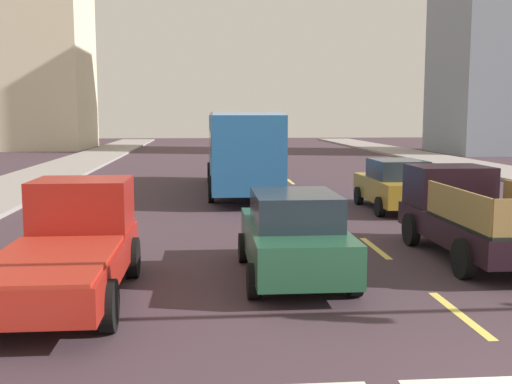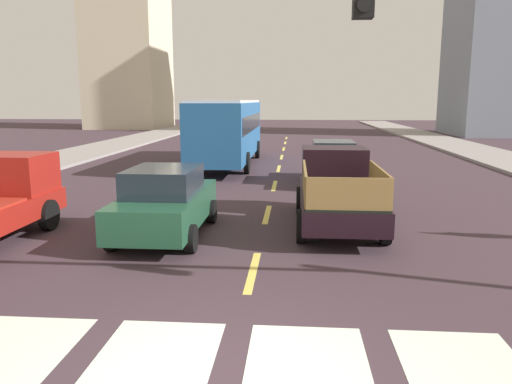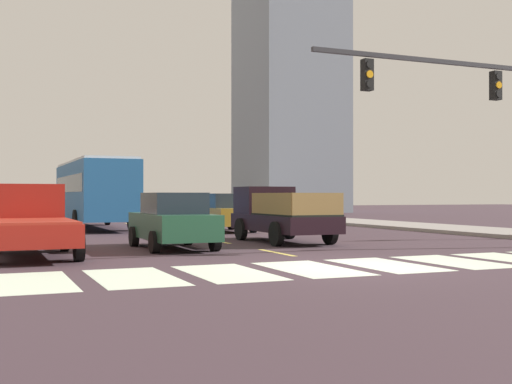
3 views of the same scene
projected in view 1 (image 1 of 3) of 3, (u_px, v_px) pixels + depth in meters
The scene contains 13 objects.
lane_dash_0 at pixel (459, 314), 9.98m from camera, with size 0.16×2.40×0.01m, color #E4CC55.
lane_dash_1 at pixel (375, 248), 14.92m from camera, with size 0.16×2.40×0.01m, color #E4CC55.
lane_dash_2 at pixel (333, 215), 19.86m from camera, with size 0.16×2.40×0.01m, color #E4CC55.
lane_dash_3 at pixel (307, 195), 24.81m from camera, with size 0.16×2.40×0.01m, color #E4CC55.
lane_dash_4 at pixel (290, 181), 29.75m from camera, with size 0.16×2.40×0.01m, color #E4CC55.
lane_dash_5 at pixel (278, 172), 34.69m from camera, with size 0.16×2.40×0.01m, color #E4CC55.
lane_dash_6 at pixel (269, 165), 39.64m from camera, with size 0.16×2.40×0.01m, color #E4CC55.
lane_dash_7 at pixel (262, 159), 44.58m from camera, with size 0.16×2.40×0.01m, color #E4CC55.
pickup_stakebed at pixel (470, 215), 14.09m from camera, with size 2.18×5.20×1.96m.
pickup_dark at pixel (70, 244), 11.01m from camera, with size 2.18×5.20×1.96m.
city_bus at pixel (240, 145), 25.43m from camera, with size 2.72×10.80×3.32m.
sedan_far at pixel (294, 235), 12.10m from camera, with size 2.02×4.40×1.72m.
sedan_mid at pixel (396, 185), 20.76m from camera, with size 2.02×4.40×1.72m.
Camera 1 is at (-4.09, -5.34, 3.22)m, focal length 43.13 mm.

